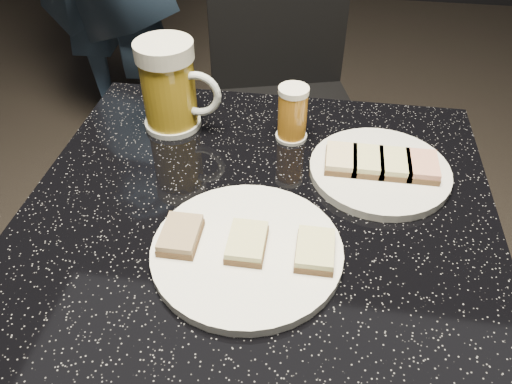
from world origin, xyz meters
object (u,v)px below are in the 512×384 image
plate_large (247,251)px  plate_small (379,171)px  beer_mug (170,86)px  beer_tumbler (292,114)px  table (256,315)px  chair (283,94)px

plate_large → plate_small: (0.18, 0.20, 0.00)m
beer_mug → beer_tumbler: (0.21, -0.01, -0.03)m
plate_large → beer_tumbler: size_ratio=2.62×
plate_small → table: (-0.18, -0.13, -0.25)m
beer_mug → chair: beer_mug is taller
chair → beer_tumbler: bearing=-83.4°
plate_small → beer_tumbler: beer_tumbler is taller
plate_large → chair: bearing=92.3°
plate_small → beer_mug: bearing=166.3°
table → chair: size_ratio=0.86×
plate_large → table: size_ratio=0.34×
table → chair: bearing=92.6°
plate_large → plate_small: same height
beer_tumbler → chair: chair is taller
table → chair: chair is taller
table → beer_mug: bearing=130.0°
plate_small → beer_tumbler: 0.17m
plate_large → table: bearing=88.8°
plate_small → chair: 0.74m
table → beer_tumbler: 0.36m
plate_small → beer_mug: size_ratio=1.41×
plate_small → table: 0.33m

